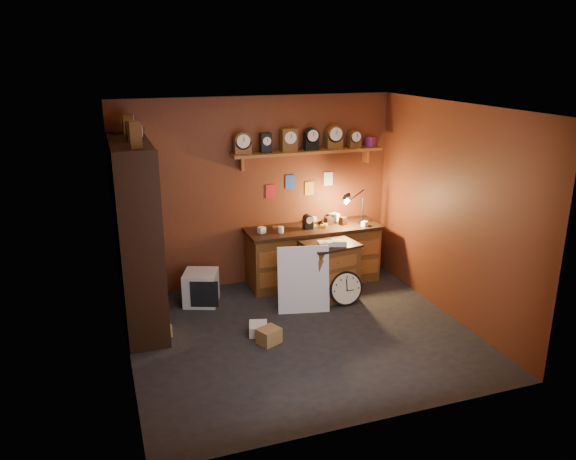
{
  "coord_description": "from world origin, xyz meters",
  "views": [
    {
      "loc": [
        -2.15,
        -5.7,
        3.27
      ],
      "look_at": [
        -0.05,
        0.35,
        1.23
      ],
      "focal_mm": 35.0,
      "sensor_mm": 36.0,
      "label": 1
    }
  ],
  "objects_px": {
    "workbench": "(313,252)",
    "big_round_clock": "(345,288)",
    "low_cabinet": "(329,268)",
    "shelving_unit": "(134,227)"
  },
  "relations": [
    {
      "from": "shelving_unit",
      "to": "low_cabinet",
      "type": "bearing_deg",
      "value": -1.83
    },
    {
      "from": "workbench",
      "to": "big_round_clock",
      "type": "relative_size",
      "value": 4.14
    },
    {
      "from": "low_cabinet",
      "to": "shelving_unit",
      "type": "bearing_deg",
      "value": 168.61
    },
    {
      "from": "low_cabinet",
      "to": "big_round_clock",
      "type": "height_order",
      "value": "low_cabinet"
    },
    {
      "from": "shelving_unit",
      "to": "workbench",
      "type": "distance_m",
      "value": 2.69
    },
    {
      "from": "big_round_clock",
      "to": "low_cabinet",
      "type": "bearing_deg",
      "value": 109.96
    },
    {
      "from": "workbench",
      "to": "low_cabinet",
      "type": "height_order",
      "value": "workbench"
    },
    {
      "from": "workbench",
      "to": "low_cabinet",
      "type": "xyz_separation_m",
      "value": [
        0.01,
        -0.58,
        -0.04
      ]
    },
    {
      "from": "shelving_unit",
      "to": "big_round_clock",
      "type": "bearing_deg",
      "value": -8.2
    },
    {
      "from": "workbench",
      "to": "big_round_clock",
      "type": "xyz_separation_m",
      "value": [
        0.12,
        -0.88,
        -0.24
      ]
    }
  ]
}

